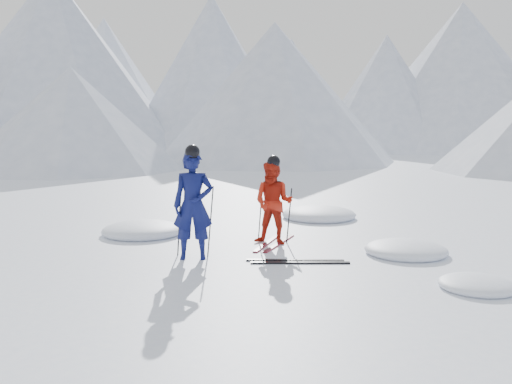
# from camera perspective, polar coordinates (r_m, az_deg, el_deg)

# --- Properties ---
(ground) EXTENTS (160.00, 160.00, 0.00)m
(ground) POSITION_cam_1_polar(r_m,az_deg,el_deg) (9.80, 7.62, -6.89)
(ground) COLOR white
(ground) RESTS_ON ground
(mountain_range) EXTENTS (106.15, 62.94, 15.53)m
(mountain_range) POSITION_cam_1_polar(r_m,az_deg,el_deg) (45.39, 15.95, 12.20)
(mountain_range) COLOR #B2BCD1
(mountain_range) RESTS_ON ground
(skier_blue) EXTENTS (0.78, 0.59, 1.91)m
(skier_blue) POSITION_cam_1_polar(r_m,az_deg,el_deg) (9.55, -6.64, -1.40)
(skier_blue) COLOR #0C1149
(skier_blue) RESTS_ON ground
(skier_red) EXTENTS (0.91, 0.77, 1.66)m
(skier_red) POSITION_cam_1_polar(r_m,az_deg,el_deg) (10.72, 1.85, -1.13)
(skier_red) COLOR #B61F0E
(skier_red) RESTS_ON ground
(pole_blue_left) EXTENTS (0.13, 0.09, 1.27)m
(pole_blue_left) POSITION_cam_1_polar(r_m,az_deg,el_deg) (9.83, -8.07, -3.07)
(pole_blue_left) COLOR black
(pole_blue_left) RESTS_ON ground
(pole_blue_right) EXTENTS (0.13, 0.08, 1.27)m
(pole_blue_right) POSITION_cam_1_polar(r_m,az_deg,el_deg) (9.78, -4.81, -3.07)
(pole_blue_right) COLOR black
(pole_blue_right) RESTS_ON ground
(pole_red_left) EXTENTS (0.11, 0.09, 1.10)m
(pole_red_left) POSITION_cam_1_polar(r_m,az_deg,el_deg) (11.04, 0.45, -2.34)
(pole_red_left) COLOR black
(pole_red_left) RESTS_ON ground
(pole_red_right) EXTENTS (0.11, 0.08, 1.10)m
(pole_red_right) POSITION_cam_1_polar(r_m,az_deg,el_deg) (10.88, 3.51, -2.49)
(pole_red_right) COLOR black
(pole_red_right) RESTS_ON ground
(ski_worn_left) EXTENTS (0.34, 1.69, 0.03)m
(ski_worn_left) POSITION_cam_1_polar(r_m,az_deg,el_deg) (10.88, 1.21, -5.37)
(ski_worn_left) COLOR black
(ski_worn_left) RESTS_ON ground
(ski_worn_right) EXTENTS (0.46, 1.68, 0.03)m
(ski_worn_right) POSITION_cam_1_polar(r_m,az_deg,el_deg) (10.85, 2.47, -5.41)
(ski_worn_right) COLOR black
(ski_worn_right) RESTS_ON ground
(ski_loose_a) EXTENTS (1.70, 0.29, 0.03)m
(ski_loose_a) POSITION_cam_1_polar(r_m,az_deg,el_deg) (9.50, 4.13, -7.20)
(ski_loose_a) COLOR black
(ski_loose_a) RESTS_ON ground
(ski_loose_b) EXTENTS (1.69, 0.35, 0.03)m
(ski_loose_b) POSITION_cam_1_polar(r_m,az_deg,el_deg) (9.35, 4.67, -7.43)
(ski_loose_b) COLOR black
(ski_loose_b) RESTS_ON ground
(snow_lumps) EXTENTS (7.62, 7.26, 0.41)m
(snow_lumps) POSITION_cam_1_polar(r_m,az_deg,el_deg) (11.96, 3.14, -4.32)
(snow_lumps) COLOR white
(snow_lumps) RESTS_ON ground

